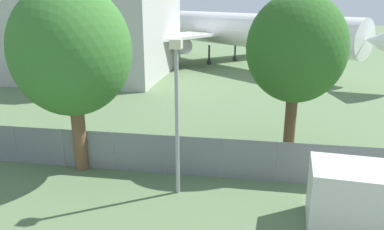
% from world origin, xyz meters
% --- Properties ---
extents(hangar_building, '(26.70, 15.92, 13.09)m').
position_xyz_m(hangar_building, '(-21.31, 33.84, 5.74)').
color(hangar_building, '#B2B2AD').
rests_on(hangar_building, ground).
extents(perimeter_fence, '(56.07, 0.07, 1.91)m').
position_xyz_m(perimeter_fence, '(0.00, 10.68, 0.96)').
color(perimeter_fence, gray).
rests_on(perimeter_fence, ground).
extents(airplane, '(34.14, 29.69, 12.07)m').
position_xyz_m(airplane, '(-1.79, 42.25, 4.28)').
color(airplane, white).
rests_on(airplane, ground).
extents(portable_cabin, '(4.73, 2.61, 2.33)m').
position_xyz_m(portable_cabin, '(5.75, 7.49, 1.16)').
color(portable_cabin, silver).
rests_on(portable_cabin, ground).
extents(tree_near_hangar, '(5.31, 5.31, 8.62)m').
position_xyz_m(tree_near_hangar, '(-6.67, 10.55, 5.67)').
color(tree_near_hangar, brown).
rests_on(tree_near_hangar, ground).
extents(tree_left_of_cabin, '(5.01, 5.01, 8.25)m').
position_xyz_m(tree_left_of_cabin, '(3.36, 14.59, 5.46)').
color(tree_left_of_cabin, brown).
rests_on(tree_left_of_cabin, ground).
extents(light_mast, '(0.44, 0.44, 6.42)m').
position_xyz_m(light_mast, '(-1.63, 9.02, 4.03)').
color(light_mast, '#99999E').
rests_on(light_mast, ground).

